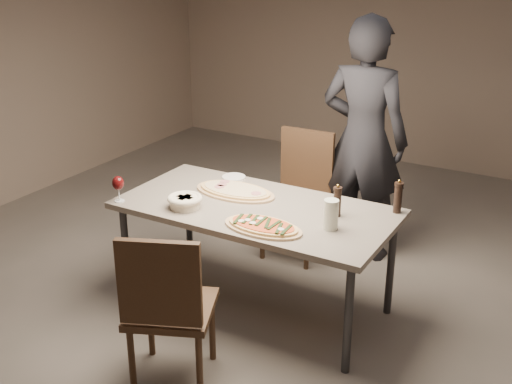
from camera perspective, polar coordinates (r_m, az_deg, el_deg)
The scene contains 14 objects.
room at distance 3.98m, azimuth 0.00°, elevation 7.38°, with size 7.00×7.00×7.00m.
dining_table at distance 4.21m, azimuth 0.00°, elevation -1.99°, with size 1.80×0.90×0.75m.
zucchini_pizza at distance 3.86m, azimuth 0.62°, elevation -3.05°, with size 0.51×0.28×0.05m.
ham_pizza at distance 4.40m, azimuth -1.87°, elevation 0.10°, with size 0.59×0.33×0.04m.
bread_basket at distance 4.17m, azimuth -6.34°, elevation -0.78°, with size 0.23×0.23×0.08m.
oil_dish at distance 3.80m, azimuth 1.89°, elevation -3.61°, with size 0.14×0.14×0.02m.
pepper_mill_left at distance 4.15m, azimuth 12.51°, elevation -0.44°, with size 0.06×0.06×0.22m.
pepper_mill_right at distance 4.04m, azimuth 7.24°, elevation -0.81°, with size 0.05×0.05×0.21m.
carafe at distance 3.86m, azimuth 6.68°, elevation -2.00°, with size 0.09×0.09×0.19m.
wine_glass at distance 4.32m, azimuth -12.16°, elevation 0.71°, with size 0.08×0.08×0.18m.
side_plate at distance 4.68m, azimuth -1.99°, elevation 1.33°, with size 0.17×0.17×0.01m.
chair_near at distance 3.55m, azimuth -7.94°, elevation -9.73°, with size 0.61×0.61×0.97m.
chair_far at distance 5.08m, azimuth 3.97°, elevation 0.51°, with size 0.48×0.48×0.98m.
diner at distance 4.97m, azimuth 9.55°, elevation 4.59°, with size 0.69×0.45×1.89m, color black.
Camera 1 is at (1.92, -3.34, 2.38)m, focal length 45.00 mm.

